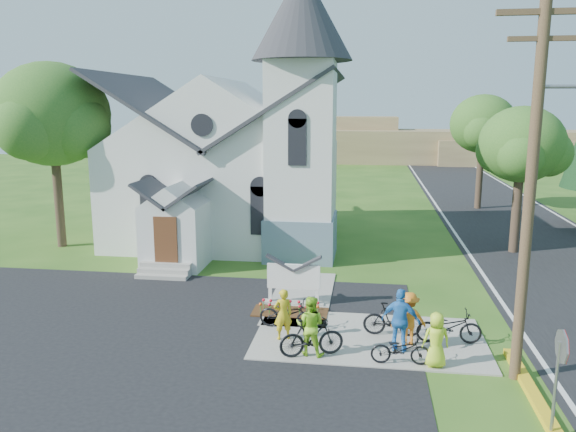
# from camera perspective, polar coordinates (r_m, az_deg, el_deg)

# --- Properties ---
(ground) EXTENTS (120.00, 120.00, 0.00)m
(ground) POSITION_cam_1_polar(r_m,az_deg,el_deg) (17.44, 3.17, -12.73)
(ground) COLOR #2B5418
(ground) RESTS_ON ground
(parking_lot) EXTENTS (20.00, 16.00, 0.02)m
(parking_lot) POSITION_cam_1_polar(r_m,az_deg,el_deg) (17.65, -21.40, -13.19)
(parking_lot) COLOR black
(parking_lot) RESTS_ON ground
(road) EXTENTS (8.00, 90.00, 0.02)m
(road) POSITION_cam_1_polar(r_m,az_deg,el_deg) (32.86, 23.21, -2.12)
(road) COLOR black
(road) RESTS_ON ground
(sidewalk) EXTENTS (7.00, 4.00, 0.05)m
(sidewalk) POSITION_cam_1_polar(r_m,az_deg,el_deg) (17.84, 8.23, -12.18)
(sidewalk) COLOR gray
(sidewalk) RESTS_ON ground
(church) EXTENTS (12.35, 12.00, 13.00)m
(church) POSITION_cam_1_polar(r_m,az_deg,el_deg) (29.22, -5.42, 7.58)
(church) COLOR silver
(church) RESTS_ON ground
(church_sign) EXTENTS (2.20, 0.40, 1.70)m
(church_sign) POSITION_cam_1_polar(r_m,az_deg,el_deg) (20.18, 0.57, -6.22)
(church_sign) COLOR gray
(church_sign) RESTS_ON ground
(flower_bed) EXTENTS (2.60, 1.10, 0.07)m
(flower_bed) POSITION_cam_1_polar(r_m,az_deg,el_deg) (19.66, 0.22, -9.76)
(flower_bed) COLOR #38210F
(flower_bed) RESTS_ON ground
(utility_pole) EXTENTS (3.45, 0.28, 10.00)m
(utility_pole) POSITION_cam_1_polar(r_m,az_deg,el_deg) (15.05, 23.74, 3.90)
(utility_pole) COLOR #442C22
(utility_pole) RESTS_ON ground
(stop_sign) EXTENTS (0.11, 0.76, 2.48)m
(stop_sign) POSITION_cam_1_polar(r_m,az_deg,el_deg) (13.48, 25.90, -13.08)
(stop_sign) COLOR gray
(stop_sign) RESTS_ON ground
(tree_lot_corner) EXTENTS (5.60, 5.60, 9.15)m
(tree_lot_corner) POSITION_cam_1_polar(r_m,az_deg,el_deg) (30.07, -22.86, 9.46)
(tree_lot_corner) COLOR #3B2C20
(tree_lot_corner) RESTS_ON ground
(tree_road_near) EXTENTS (4.00, 4.00, 7.05)m
(tree_road_near) POSITION_cam_1_polar(r_m,az_deg,el_deg) (28.86, 22.64, 6.65)
(tree_road_near) COLOR #3B2C20
(tree_road_near) RESTS_ON ground
(tree_road_mid) EXTENTS (4.40, 4.40, 7.80)m
(tree_road_mid) POSITION_cam_1_polar(r_m,az_deg,el_deg) (40.65, 19.19, 8.78)
(tree_road_mid) COLOR #3B2C20
(tree_road_mid) RESTS_ON ground
(distant_hills) EXTENTS (61.00, 10.00, 5.60)m
(distant_hills) POSITION_cam_1_polar(r_m,az_deg,el_deg) (72.41, 9.73, 7.17)
(distant_hills) COLOR brown
(distant_hills) RESTS_ON ground
(cyclist_0) EXTENTS (0.68, 0.58, 1.59)m
(cyclist_0) POSITION_cam_1_polar(r_m,az_deg,el_deg) (17.26, -0.51, -9.94)
(cyclist_0) COLOR gold
(cyclist_0) RESTS_ON sidewalk
(bike_0) EXTENTS (1.91, 0.87, 0.97)m
(bike_0) POSITION_cam_1_polar(r_m,az_deg,el_deg) (18.14, -0.05, -9.90)
(bike_0) COLOR black
(bike_0) RESTS_ON sidewalk
(cyclist_1) EXTENTS (0.94, 0.79, 1.74)m
(cyclist_1) POSITION_cam_1_polar(r_m,az_deg,el_deg) (16.24, 2.26, -11.06)
(cyclist_1) COLOR #95D728
(cyclist_1) RESTS_ON sidewalk
(bike_1) EXTENTS (1.94, 1.12, 1.12)m
(bike_1) POSITION_cam_1_polar(r_m,az_deg,el_deg) (16.26, 2.41, -12.21)
(bike_1) COLOR black
(bike_1) RESTS_ON sidewalk
(cyclist_2) EXTENTS (1.18, 0.71, 1.88)m
(cyclist_2) POSITION_cam_1_polar(r_m,az_deg,el_deg) (16.72, 11.37, -10.35)
(cyclist_2) COLOR blue
(cyclist_2) RESTS_ON sidewalk
(bike_2) EXTENTS (1.66, 0.64, 0.86)m
(bike_2) POSITION_cam_1_polar(r_m,az_deg,el_deg) (16.13, 11.38, -13.13)
(bike_2) COLOR black
(bike_2) RESTS_ON sidewalk
(cyclist_3) EXTENTS (1.11, 0.74, 1.61)m
(cyclist_3) POSITION_cam_1_polar(r_m,az_deg,el_deg) (17.29, 12.17, -10.13)
(cyclist_3) COLOR orange
(cyclist_3) RESTS_ON sidewalk
(bike_3) EXTENTS (1.79, 0.51, 1.07)m
(bike_3) POSITION_cam_1_polar(r_m,az_deg,el_deg) (17.88, 10.55, -10.26)
(bike_3) COLOR black
(bike_3) RESTS_ON sidewalk
(cyclist_4) EXTENTS (0.83, 0.62, 1.54)m
(cyclist_4) POSITION_cam_1_polar(r_m,az_deg,el_deg) (16.09, 14.81, -12.05)
(cyclist_4) COLOR #BCE12A
(cyclist_4) RESTS_ON sidewalk
(bike_4) EXTENTS (1.96, 0.76, 1.01)m
(bike_4) POSITION_cam_1_polar(r_m,az_deg,el_deg) (17.77, 16.04, -10.76)
(bike_4) COLOR black
(bike_4) RESTS_ON sidewalk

